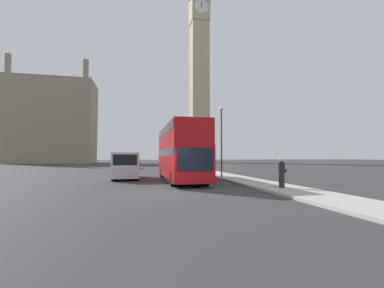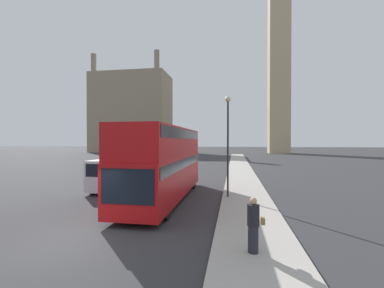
% 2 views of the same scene
% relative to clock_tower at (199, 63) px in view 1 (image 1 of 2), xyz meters
% --- Properties ---
extents(ground_plane, '(300.00, 300.00, 0.00)m').
position_rel_clock_tower_xyz_m(ground_plane, '(-18.62, -70.52, -34.34)').
color(ground_plane, '#333335').
extents(sidewalk_strip, '(2.96, 120.00, 0.15)m').
position_rel_clock_tower_xyz_m(sidewalk_strip, '(-12.14, -70.52, -34.26)').
color(sidewalk_strip, '#ADA89E').
rests_on(sidewalk_strip, ground_plane).
extents(clock_tower, '(6.26, 6.43, 66.99)m').
position_rel_clock_tower_xyz_m(clock_tower, '(0.00, 0.00, 0.00)').
color(clock_tower, tan).
rests_on(clock_tower, ground_plane).
extents(building_block_distant, '(24.02, 13.44, 30.69)m').
position_rel_clock_tower_xyz_m(building_block_distant, '(-46.00, 0.75, -21.70)').
color(building_block_distant, gray).
rests_on(building_block_distant, ground_plane).
extents(red_double_decker_bus, '(2.63, 11.34, 4.44)m').
position_rel_clock_tower_xyz_m(red_double_decker_bus, '(-17.15, -63.48, -31.86)').
color(red_double_decker_bus, '#B71114').
rests_on(red_double_decker_bus, ground_plane).
extents(white_van, '(2.23, 5.46, 2.31)m').
position_rel_clock_tower_xyz_m(white_van, '(-21.56, -60.87, -33.09)').
color(white_van, silver).
rests_on(white_van, ground_plane).
extents(pedestrian, '(0.54, 0.38, 1.73)m').
position_rel_clock_tower_xyz_m(pedestrian, '(-12.29, -70.71, -33.32)').
color(pedestrian, '#23232D').
rests_on(pedestrian, sidewalk_strip).
extents(street_lamp, '(0.36, 0.36, 6.30)m').
position_rel_clock_tower_xyz_m(street_lamp, '(-13.28, -62.68, -30.11)').
color(street_lamp, '#2D332D').
rests_on(street_lamp, sidewalk_strip).
extents(parked_sedan, '(1.72, 4.38, 1.53)m').
position_rel_clock_tower_xyz_m(parked_sedan, '(-21.49, -40.70, -33.65)').
color(parked_sedan, silver).
rests_on(parked_sedan, ground_plane).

